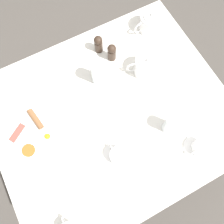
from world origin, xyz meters
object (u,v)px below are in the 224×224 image
Objects in this scene: teapot_near at (150,22)px; teacup_with_saucer_left at (201,148)px; knife_by_plate at (91,128)px; water_glass_short at (97,73)px; breakfast_plate at (33,134)px; teapot_far at (146,66)px; fork_by_plate at (189,93)px; salt_grinder at (112,52)px; pepper_grinder at (98,44)px; teacup_with_saucer_right at (119,156)px; water_glass_tall at (171,125)px.

teapot_near is 1.37× the size of teacup_with_saucer_left.
teacup_with_saucer_left is at bearing -129.07° from knife_by_plate.
teapot_near is 1.43× the size of water_glass_short.
breakfast_plate is at bearing 57.32° from teacup_with_saucer_left.
water_glass_short reaches higher than teapot_far.
teapot_near is at bearing -2.97° from fork_by_plate.
teacup_with_saucer_left is at bearing -167.76° from salt_grinder.
pepper_grinder is at bearing -31.73° from knife_by_plate.
pepper_grinder is at bearing 26.53° from salt_grinder.
teacup_with_saucer_right is 0.60m from pepper_grinder.
water_glass_tall is (-0.28, -0.61, 0.05)m from breakfast_plate.
water_glass_short is 0.90× the size of fork_by_plate.
teapot_near reaches higher than salt_grinder.
water_glass_short is 0.28m from knife_by_plate.
teapot_near reaches higher than fork_by_plate.
breakfast_plate is at bearing 106.04° from water_glass_short.
water_glass_short reaches higher than knife_by_plate.
teacup_with_saucer_right is at bearing -112.75° from teapot_far.
teapot_near is at bearing -75.56° from salt_grinder.
pepper_grinder reaches higher than fork_by_plate.
teacup_with_saucer_left is 0.18m from water_glass_tall.
teacup_with_saucer_left is 1.39× the size of pepper_grinder.
fork_by_plate is at bearing -102.27° from breakfast_plate.
teacup_with_saucer_left is (-0.49, -0.02, -0.03)m from teapot_far.
knife_by_plate is (-0.39, 0.24, -0.06)m from pepper_grinder.
knife_by_plate is at bearing 148.27° from pepper_grinder.
teacup_with_saucer_right is 1.35× the size of water_glass_tall.
teapot_far is 0.49m from teacup_with_saucer_left.
teapot_near is 0.28m from teapot_far.
teacup_with_saucer_left is at bearing -65.23° from teapot_far.
fork_by_plate is 0.55m from knife_by_plate.
teacup_with_saucer_right is at bearing -132.44° from teapot_near.
salt_grinder is (0.49, 0.06, 0.00)m from water_glass_tall.
teapot_far is 0.20m from salt_grinder.
pepper_grinder is 0.59× the size of knife_by_plate.
water_glass_short is (0.41, -0.10, 0.05)m from teacup_with_saucer_right.
salt_grinder is at bearing 34.44° from fork_by_plate.
water_glass_tall is at bearing -77.44° from teapot_far.
water_glass_tall is (-0.56, 0.22, 0.01)m from teapot_near.
knife_by_plate is (-0.38, 0.56, -0.05)m from teapot_near.
teapot_far is 1.81× the size of pepper_grinder.
teapot_far is 0.34m from water_glass_tall.
water_glass_short is (0.56, 0.27, 0.05)m from teacup_with_saucer_left.
breakfast_plate is at bearing -162.08° from teapot_near.
teapot_near is at bearing -71.45° from breakfast_plate.
water_glass_tall is at bearing -169.68° from pepper_grinder.
water_glass_tall is (0.01, -0.29, 0.03)m from teacup_with_saucer_right.
knife_by_plate is (-0.10, -0.27, -0.01)m from breakfast_plate.
pepper_grinder is at bearing 33.17° from fork_by_plate.
knife_by_plate is at bearing -110.60° from breakfast_plate.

